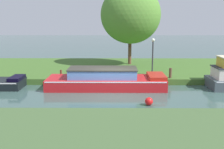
% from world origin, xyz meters
% --- Properties ---
extents(ground_plane, '(120.00, 120.00, 0.00)m').
position_xyz_m(ground_plane, '(0.00, 0.00, 0.00)').
color(ground_plane, '#3A5650').
extents(riverbank_far, '(72.00, 10.00, 0.40)m').
position_xyz_m(riverbank_far, '(0.00, 7.00, 0.20)').
color(riverbank_far, '#3F6528').
rests_on(riverbank_far, ground_plane).
extents(red_narrowboat, '(7.55, 2.40, 1.33)m').
position_xyz_m(red_narrowboat, '(-0.61, 1.20, 0.55)').
color(red_narrowboat, red).
rests_on(red_narrowboat, ground_plane).
extents(willow_tree_left, '(5.15, 4.65, 6.83)m').
position_xyz_m(willow_tree_left, '(1.30, 7.87, 4.75)').
color(willow_tree_left, brown).
rests_on(willow_tree_left, riverbank_far).
extents(lamp_post, '(0.24, 0.24, 2.65)m').
position_xyz_m(lamp_post, '(2.68, 3.59, 2.09)').
color(lamp_post, '#333338').
rests_on(lamp_post, riverbank_far).
extents(mooring_post_near, '(0.14, 0.14, 0.55)m').
position_xyz_m(mooring_post_near, '(-3.79, 2.50, 0.68)').
color(mooring_post_near, '#543420').
rests_on(mooring_post_near, riverbank_far).
extents(mooring_post_far, '(0.19, 0.19, 0.69)m').
position_xyz_m(mooring_post_far, '(3.78, 2.50, 0.74)').
color(mooring_post_far, brown).
rests_on(mooring_post_far, riverbank_far).
extents(channel_buoy, '(0.42, 0.42, 0.42)m').
position_xyz_m(channel_buoy, '(1.70, -2.36, 0.21)').
color(channel_buoy, red).
rests_on(channel_buoy, ground_plane).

